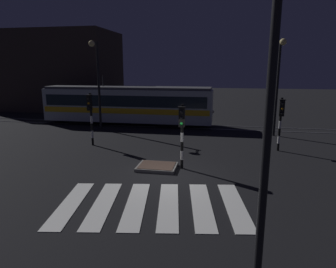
{
  "coord_description": "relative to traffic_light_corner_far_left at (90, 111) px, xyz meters",
  "views": [
    {
      "loc": [
        2.39,
        -12.64,
        4.86
      ],
      "look_at": [
        -0.44,
        2.52,
        1.4
      ],
      "focal_mm": 31.96,
      "sensor_mm": 36.0,
      "label": 1
    }
  ],
  "objects": [
    {
      "name": "crosswalk_zebra",
      "position": [
        5.7,
        -7.46,
        -2.17
      ],
      "size": [
        7.17,
        4.84,
        0.02
      ],
      "color": "silver",
      "rests_on": "ground"
    },
    {
      "name": "building_backdrop",
      "position": [
        -11.76,
        15.84,
        2.24
      ],
      "size": [
        14.39,
        8.0,
        8.83
      ],
      "primitive_type": "cube",
      "color": "#382D28",
      "rests_on": "ground"
    },
    {
      "name": "traffic_light_corner_far_left",
      "position": [
        0.0,
        0.0,
        0.0
      ],
      "size": [
        0.36,
        0.42,
        3.3
      ],
      "color": "black",
      "rests_on": "ground"
    },
    {
      "name": "street_lamp_near_kerb",
      "position": [
        8.98,
        -11.32,
        2.12
      ],
      "size": [
        0.44,
        1.21,
        6.71
      ],
      "color": "black",
      "rests_on": "ground"
    },
    {
      "name": "street_lamp_trackside_right",
      "position": [
        11.74,
        4.77,
        2.1
      ],
      "size": [
        0.44,
        1.21,
        6.68
      ],
      "color": "black",
      "rests_on": "ground"
    },
    {
      "name": "rail_far",
      "position": [
        5.7,
        7.98,
        -2.17
      ],
      "size": [
        80.0,
        0.12,
        0.03
      ],
      "primitive_type": "cube",
      "color": "#59595E",
      "rests_on": "ground"
    },
    {
      "name": "traffic_island",
      "position": [
        5.01,
        -3.56,
        -2.09
      ],
      "size": [
        1.89,
        1.47,
        0.18
      ],
      "color": "slate",
      "rests_on": "ground"
    },
    {
      "name": "tram",
      "position": [
        0.03,
        7.26,
        -0.44
      ],
      "size": [
        14.54,
        2.58,
        4.15
      ],
      "color": "#B2BCC1",
      "rests_on": "ground"
    },
    {
      "name": "traffic_light_median_centre",
      "position": [
        6.2,
        -3.41,
        -0.1
      ],
      "size": [
        0.36,
        0.42,
        3.16
      ],
      "color": "black",
      "rests_on": "ground"
    },
    {
      "name": "ground_plane",
      "position": [
        5.7,
        -4.51,
        -2.18
      ],
      "size": [
        120.0,
        120.0,
        0.0
      ],
      "primitive_type": "plane",
      "color": "black"
    },
    {
      "name": "rail_near",
      "position": [
        5.7,
        6.55,
        -2.17
      ],
      "size": [
        80.0,
        0.12,
        0.03
      ],
      "primitive_type": "cube",
      "color": "#59595E",
      "rests_on": "ground"
    },
    {
      "name": "street_lamp_trackside_left",
      "position": [
        -1.4,
        4.45,
        2.13
      ],
      "size": [
        0.44,
        1.21,
        6.73
      ],
      "color": "black",
      "rests_on": "ground"
    },
    {
      "name": "traffic_light_corner_far_right",
      "position": [
        11.38,
        0.8,
        -0.1
      ],
      "size": [
        0.36,
        0.42,
        3.16
      ],
      "color": "black",
      "rests_on": "ground"
    }
  ]
}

